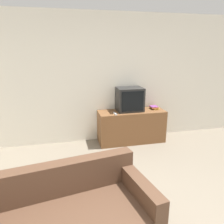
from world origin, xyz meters
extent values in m
cube|color=silver|center=(0.00, 3.03, 1.30)|extent=(9.00, 0.06, 2.60)
cube|color=brown|center=(0.72, 2.73, 0.33)|extent=(1.37, 0.49, 0.67)
cube|color=black|center=(0.69, 2.78, 0.91)|extent=(0.53, 0.39, 0.48)
cube|color=black|center=(0.69, 2.58, 0.91)|extent=(0.45, 0.01, 0.40)
cube|color=#4C3323|center=(-0.83, 0.69, 0.58)|extent=(1.85, 0.47, 0.36)
cube|color=#4C3323|center=(0.07, 0.50, 0.30)|extent=(0.28, 0.86, 0.60)
cube|color=gold|center=(1.26, 2.79, 0.68)|extent=(0.14, 0.21, 0.02)
cube|color=#995623|center=(1.24, 2.79, 0.70)|extent=(0.15, 0.22, 0.02)
cube|color=#7A3884|center=(1.24, 2.81, 0.72)|extent=(0.15, 0.16, 0.02)
cube|color=#B7B7B7|center=(0.34, 2.59, 0.68)|extent=(0.04, 0.17, 0.02)
camera|label=1|loc=(-0.66, -1.38, 1.89)|focal=35.00mm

